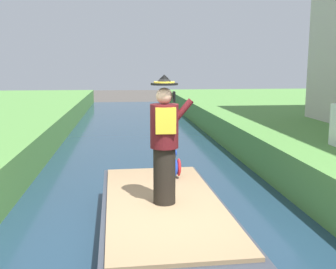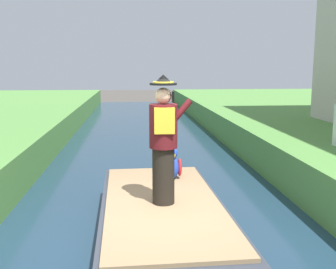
% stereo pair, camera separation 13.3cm
% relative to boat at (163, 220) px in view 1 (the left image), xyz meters
% --- Properties ---
extents(ground_plane, '(80.00, 80.00, 0.00)m').
position_rel_boat_xyz_m(ground_plane, '(0.00, -0.43, -0.40)').
color(ground_plane, '#4C4742').
extents(canal_water, '(5.23, 48.00, 0.10)m').
position_rel_boat_xyz_m(canal_water, '(0.00, -0.43, -0.35)').
color(canal_water, '#1E384C').
rests_on(canal_water, ground).
extents(boat, '(1.90, 4.24, 0.61)m').
position_rel_boat_xyz_m(boat, '(0.00, 0.00, 0.00)').
color(boat, '#333842').
rests_on(boat, canal_water).
extents(person_pirate, '(0.61, 0.42, 1.85)m').
position_rel_boat_xyz_m(person_pirate, '(0.01, -0.10, 1.23)').
color(person_pirate, black).
rests_on(person_pirate, boat).
extents(parrot_plush, '(0.36, 0.34, 0.57)m').
position_rel_boat_xyz_m(parrot_plush, '(0.25, 1.16, 0.55)').
color(parrot_plush, blue).
rests_on(parrot_plush, boat).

